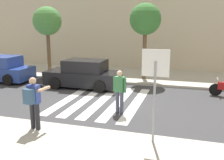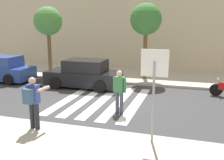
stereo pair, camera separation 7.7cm
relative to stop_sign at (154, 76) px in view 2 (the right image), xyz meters
The scene contains 15 objects.
ground_plane 5.12m from the stop_sign, 128.41° to the left, with size 120.00×120.00×0.00m, color #38383A.
sidewalk_far 10.29m from the stop_sign, 106.71° to the left, with size 60.00×4.80×0.14m, color #B2AD9E.
building_facade_far 14.41m from the stop_sign, 101.65° to the left, with size 56.00×4.00×6.86m, color beige.
crosswalk_stripe_0 6.29m from the stop_sign, 139.40° to the left, with size 0.44×5.20×0.01m, color silver.
crosswalk_stripe_1 5.74m from the stop_sign, 133.81° to the left, with size 0.44×5.20×0.01m, color silver.
crosswalk_stripe_2 5.26m from the stop_sign, 126.94° to the left, with size 0.44×5.20×0.01m, color silver.
crosswalk_stripe_3 4.87m from the stop_sign, 118.56° to the left, with size 0.44×5.20×0.01m, color silver.
crosswalk_stripe_4 4.58m from the stop_sign, 108.61° to the left, with size 0.44×5.20×0.01m, color silver.
stop_sign is the anchor object (origin of this frame).
photographer_with_backpack 3.94m from the stop_sign, behind, with size 0.64×0.88×1.72m.
pedestrian_crossing 3.21m from the stop_sign, 124.24° to the left, with size 0.56×0.33×1.72m.
parked_car_blue 11.94m from the stop_sign, 149.85° to the left, with size 4.10×1.92×1.55m.
parked_car_black 7.71m from the stop_sign, 128.25° to the left, with size 4.10×1.92×1.55m.
street_tree_west 11.84m from the stop_sign, 134.41° to the left, with size 1.87×1.87×4.41m.
street_tree_center 8.91m from the stop_sign, 101.79° to the left, with size 1.87×1.87×4.52m.
Camera 2 is at (3.88, -10.78, 3.58)m, focal length 42.00 mm.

